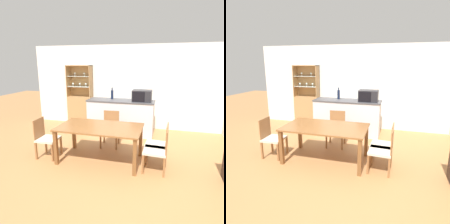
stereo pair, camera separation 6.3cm
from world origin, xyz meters
TOP-DOWN VIEW (x-y plane):
  - ground_plane at (0.00, 0.00)m, footprint 18.00×18.00m
  - wall_back at (0.00, 2.63)m, footprint 6.80×0.06m
  - kitchen_counter at (-0.30, 1.91)m, footprint 1.89×0.60m
  - display_cabinet at (-1.79, 2.45)m, footprint 0.80×0.32m
  - dining_table at (-0.35, 0.19)m, footprint 1.71×0.95m
  - dining_chair_side_right_far at (0.83, 0.33)m, footprint 0.45×0.45m
  - dining_chair_side_right_near at (0.83, 0.04)m, footprint 0.44×0.44m
  - dining_chair_side_left_near at (-1.54, 0.04)m, footprint 0.44×0.44m
  - dining_chair_head_far at (-0.36, 0.99)m, footprint 0.45×0.45m
  - microwave at (0.29, 1.88)m, footprint 0.52×0.37m
  - wine_bottle at (-0.59, 2.03)m, footprint 0.08×0.08m

SIDE VIEW (x-z plane):
  - ground_plane at x=0.00m, z-range 0.00..0.00m
  - dining_chair_side_right_far at x=0.83m, z-range 0.00..0.85m
  - dining_chair_side_right_near at x=0.83m, z-range 0.00..0.85m
  - dining_chair_side_left_near at x=-1.54m, z-range 0.00..0.85m
  - dining_chair_head_far at x=-0.36m, z-range 0.00..0.85m
  - kitchen_counter at x=-0.30m, z-range 0.00..0.99m
  - display_cabinet at x=-1.79m, z-range -0.37..1.57m
  - dining_table at x=-0.35m, z-range 0.28..1.02m
  - wine_bottle at x=-0.59m, z-range 0.95..1.29m
  - microwave at x=0.29m, z-range 0.98..1.29m
  - wall_back at x=0.00m, z-range 0.00..2.55m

